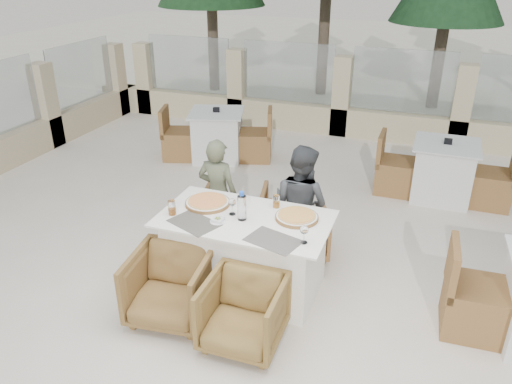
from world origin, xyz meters
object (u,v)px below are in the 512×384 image
(olive_dish, at_px, (218,220))
(armchair_near_right, at_px, (243,313))
(wine_glass_centre, at_px, (232,206))
(pizza_right, at_px, (297,216))
(armchair_near_left, at_px, (170,286))
(wine_glass_corner, at_px, (304,233))
(diner_right, at_px, (300,205))
(armchair_far_right, at_px, (298,231))
(beer_glass_left, at_px, (172,208))
(dining_table, at_px, (245,253))
(beer_glass_right, at_px, (276,201))
(armchair_far_left, at_px, (235,215))
(bg_table_b, at_px, (443,171))
(water_bottle, at_px, (242,206))
(bg_table_a, at_px, (217,135))
(pizza_left, at_px, (208,202))
(diner_left, at_px, (218,194))

(olive_dish, bearing_deg, armchair_near_right, -50.61)
(wine_glass_centre, bearing_deg, armchair_near_right, -61.80)
(pizza_right, xyz_separation_m, armchair_near_left, (-0.92, -0.79, -0.47))
(wine_glass_corner, distance_m, diner_right, 0.96)
(pizza_right, height_order, armchair_far_right, pizza_right)
(beer_glass_left, bearing_deg, pizza_right, 16.02)
(dining_table, distance_m, armchair_far_right, 0.82)
(beer_glass_right, xyz_separation_m, armchair_far_left, (-0.64, 0.49, -0.51))
(armchair_far_right, xyz_separation_m, bg_table_b, (1.41, 2.01, 0.10))
(water_bottle, height_order, olive_dish, water_bottle)
(armchair_far_right, height_order, diner_right, diner_right)
(water_bottle, bearing_deg, bg_table_b, 58.15)
(dining_table, height_order, diner_right, diner_right)
(armchair_near_left, xyz_separation_m, bg_table_b, (2.19, 3.41, 0.06))
(beer_glass_right, relative_size, armchair_far_right, 0.20)
(dining_table, height_order, armchair_near_left, dining_table)
(wine_glass_centre, xyz_separation_m, armchair_far_right, (0.45, 0.73, -0.58))
(wine_glass_centre, bearing_deg, dining_table, -9.25)
(dining_table, height_order, armchair_near_right, dining_table)
(water_bottle, xyz_separation_m, diner_right, (0.37, 0.69, -0.26))
(wine_glass_corner, relative_size, olive_dish, 1.67)
(armchair_near_right, distance_m, diner_right, 1.44)
(armchair_far_right, bearing_deg, olive_dish, 36.53)
(pizza_right, relative_size, beer_glass_left, 2.82)
(dining_table, xyz_separation_m, wine_glass_centre, (-0.13, 0.02, 0.48))
(wine_glass_corner, distance_m, bg_table_a, 4.03)
(beer_glass_left, height_order, armchair_far_right, beer_glass_left)
(pizza_left, xyz_separation_m, wine_glass_corner, (1.07, -0.37, 0.06))
(water_bottle, bearing_deg, armchair_near_left, -126.42)
(olive_dish, xyz_separation_m, diner_right, (0.56, 0.81, -0.14))
(wine_glass_centre, relative_size, olive_dish, 1.67)
(armchair_near_left, bearing_deg, water_bottle, 46.63)
(wine_glass_corner, bearing_deg, bg_table_b, 69.95)
(armchair_near_right, relative_size, bg_table_a, 0.40)
(wine_glass_centre, xyz_separation_m, diner_right, (0.49, 0.63, -0.21))
(beer_glass_left, xyz_separation_m, armchair_far_left, (0.23, 0.97, -0.52))
(water_bottle, xyz_separation_m, wine_glass_centre, (-0.12, 0.06, -0.05))
(wine_glass_corner, relative_size, armchair_near_right, 0.28)
(dining_table, bearing_deg, armchair_far_right, 67.23)
(armchair_far_left, distance_m, armchair_near_right, 1.68)
(beer_glass_right, bearing_deg, armchair_near_right, -86.41)
(pizza_left, xyz_separation_m, water_bottle, (0.43, -0.17, 0.11))
(wine_glass_corner, bearing_deg, diner_right, 107.14)
(armchair_far_right, relative_size, bg_table_a, 0.38)
(beer_glass_right, xyz_separation_m, bg_table_a, (-1.88, 2.73, -0.45))
(dining_table, distance_m, diner_left, 0.89)
(wine_glass_corner, bearing_deg, water_bottle, 162.80)
(pizza_right, distance_m, diner_right, 0.54)
(water_bottle, relative_size, bg_table_b, 0.17)
(armchair_far_left, bearing_deg, water_bottle, 104.49)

